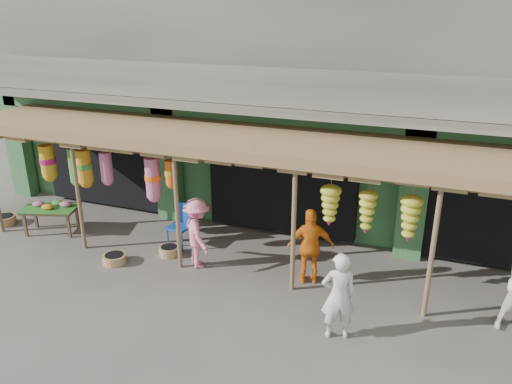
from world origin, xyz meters
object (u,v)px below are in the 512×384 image
(person_vendor, at_px, (311,247))
(person_front, at_px, (338,296))
(blue_chair, at_px, (182,222))
(person_shopper, at_px, (197,233))
(flower_table, at_px, (51,208))

(person_vendor, bearing_deg, person_front, 98.42)
(blue_chair, distance_m, person_shopper, 1.17)
(flower_table, relative_size, blue_chair, 1.47)
(flower_table, xyz_separation_m, person_front, (7.42, -1.59, 0.16))
(person_front, height_order, person_shopper, person_front)
(person_vendor, bearing_deg, person_shopper, -16.56)
(flower_table, relative_size, person_vendor, 0.92)
(flower_table, relative_size, person_front, 0.93)
(blue_chair, height_order, person_vendor, person_vendor)
(flower_table, bearing_deg, person_vendor, -18.12)
(person_shopper, bearing_deg, flower_table, 41.39)
(blue_chair, height_order, person_shopper, person_shopper)
(flower_table, distance_m, person_front, 7.59)
(person_front, bearing_deg, person_shopper, -42.78)
(person_front, height_order, person_vendor, person_vendor)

